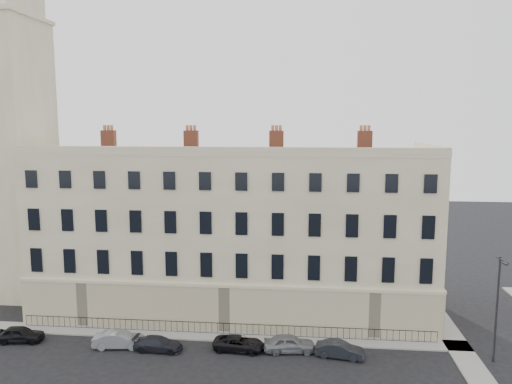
# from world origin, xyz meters

# --- Properties ---
(ground) EXTENTS (160.00, 160.00, 0.00)m
(ground) POSITION_xyz_m (0.00, 0.00, 0.00)
(ground) COLOR black
(ground) RESTS_ON ground
(terrace) EXTENTS (36.22, 12.22, 17.00)m
(terrace) POSITION_xyz_m (-5.97, 11.97, 7.50)
(terrace) COLOR #C1B48F
(terrace) RESTS_ON ground
(church_tower) EXTENTS (8.00, 8.13, 44.00)m
(church_tower) POSITION_xyz_m (-30.00, 14.00, 18.66)
(church_tower) COLOR #C1B48F
(church_tower) RESTS_ON ground
(pavement_terrace) EXTENTS (48.00, 2.00, 0.12)m
(pavement_terrace) POSITION_xyz_m (-10.00, 5.00, 0.06)
(pavement_terrace) COLOR gray
(pavement_terrace) RESTS_ON ground
(pavement_east_return) EXTENTS (2.00, 24.00, 0.12)m
(pavement_east_return) POSITION_xyz_m (13.00, 8.00, 0.06)
(pavement_east_return) COLOR gray
(pavement_east_return) RESTS_ON ground
(railings) EXTENTS (35.00, 0.04, 0.96)m
(railings) POSITION_xyz_m (-6.00, 5.40, 0.55)
(railings) COLOR black
(railings) RESTS_ON ground
(car_a) EXTENTS (3.95, 1.96, 1.29)m
(car_a) POSITION_xyz_m (-22.35, 2.47, 0.65)
(car_a) COLOR black
(car_a) RESTS_ON ground
(car_b) EXTENTS (4.16, 1.88, 1.33)m
(car_b) POSITION_xyz_m (-13.90, 2.26, 0.66)
(car_b) COLOR gray
(car_b) RESTS_ON ground
(car_c) EXTENTS (3.90, 1.69, 1.12)m
(car_c) POSITION_xyz_m (-10.63, 2.04, 0.56)
(car_c) COLOR black
(car_c) RESTS_ON ground
(car_d) EXTENTS (4.17, 2.16, 1.12)m
(car_d) POSITION_xyz_m (-4.33, 2.70, 0.56)
(car_d) COLOR black
(car_d) RESTS_ON ground
(car_e) EXTENTS (4.20, 2.10, 1.37)m
(car_e) POSITION_xyz_m (-0.37, 2.83, 0.69)
(car_e) COLOR slate
(car_e) RESTS_ON ground
(car_f) EXTENTS (3.85, 1.89, 1.22)m
(car_f) POSITION_xyz_m (3.48, 2.30, 0.61)
(car_f) COLOR black
(car_f) RESTS_ON ground
(streetlamp) EXTENTS (0.42, 1.75, 8.12)m
(streetlamp) POSITION_xyz_m (14.91, 2.66, 4.50)
(streetlamp) COLOR #2D2D32
(streetlamp) RESTS_ON ground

